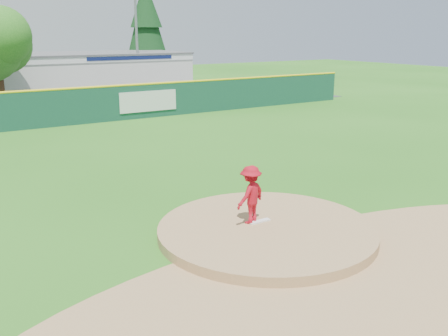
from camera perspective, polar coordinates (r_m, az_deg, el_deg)
ground at (r=12.79m, az=4.87°, el=-7.63°), size 120.00×120.00×0.00m
pitchers_mound at (r=12.79m, az=4.87°, el=-7.63°), size 5.50×5.50×0.50m
pitching_rubber at (r=12.91m, az=4.09°, el=-6.10°), size 0.60×0.15×0.04m
infield_dirt_arc at (r=10.81m, az=14.79°, el=-12.63°), size 15.40×15.40×0.01m
parking_lot at (r=37.35m, az=-21.28°, el=6.65°), size 44.00×16.00×0.02m
pitcher at (r=12.63m, az=3.06°, el=-3.05°), size 1.10×0.85×1.50m
van at (r=35.74m, az=-9.97°, el=8.30°), size 5.69×4.01×1.44m
pool_building_grp at (r=43.49m, az=-15.04°, el=10.45°), size 15.20×8.20×3.31m
outfield_fence at (r=28.51m, az=-17.72°, el=6.77°), size 40.00×0.14×2.07m
conifer_tree at (r=49.62m, az=-8.86°, el=15.81°), size 4.40×4.40×9.50m
light_pole_right at (r=41.61m, az=-10.01°, el=15.89°), size 1.75×0.25×10.00m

